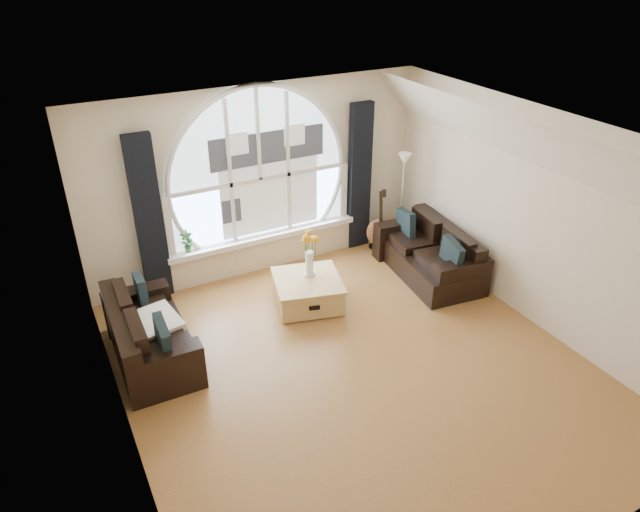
# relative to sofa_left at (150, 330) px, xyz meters

# --- Properties ---
(ground) EXTENTS (5.00, 5.50, 0.01)m
(ground) POSITION_rel_sofa_left_xyz_m (2.01, -1.31, -0.40)
(ground) COLOR brown
(ground) RESTS_ON ground
(ceiling) EXTENTS (5.00, 5.50, 0.01)m
(ceiling) POSITION_rel_sofa_left_xyz_m (2.01, -1.31, 2.30)
(ceiling) COLOR silver
(ceiling) RESTS_ON ground
(wall_back) EXTENTS (5.00, 0.01, 2.70)m
(wall_back) POSITION_rel_sofa_left_xyz_m (2.01, 1.44, 0.95)
(wall_back) COLOR beige
(wall_back) RESTS_ON ground
(wall_front) EXTENTS (5.00, 0.01, 2.70)m
(wall_front) POSITION_rel_sofa_left_xyz_m (2.01, -4.06, 0.95)
(wall_front) COLOR beige
(wall_front) RESTS_ON ground
(wall_left) EXTENTS (0.01, 5.50, 2.70)m
(wall_left) POSITION_rel_sofa_left_xyz_m (-0.49, -1.31, 0.95)
(wall_left) COLOR beige
(wall_left) RESTS_ON ground
(wall_right) EXTENTS (0.01, 5.50, 2.70)m
(wall_right) POSITION_rel_sofa_left_xyz_m (4.51, -1.31, 0.95)
(wall_right) COLOR beige
(wall_right) RESTS_ON ground
(attic_slope) EXTENTS (0.92, 5.50, 0.72)m
(attic_slope) POSITION_rel_sofa_left_xyz_m (4.21, -1.31, 1.95)
(attic_slope) COLOR silver
(attic_slope) RESTS_ON ground
(arched_window) EXTENTS (2.60, 0.06, 2.15)m
(arched_window) POSITION_rel_sofa_left_xyz_m (2.01, 1.41, 1.23)
(arched_window) COLOR silver
(arched_window) RESTS_ON wall_back
(window_sill) EXTENTS (2.90, 0.22, 0.08)m
(window_sill) POSITION_rel_sofa_left_xyz_m (2.01, 1.34, 0.11)
(window_sill) COLOR white
(window_sill) RESTS_ON wall_back
(window_frame) EXTENTS (2.76, 0.08, 2.15)m
(window_frame) POSITION_rel_sofa_left_xyz_m (2.01, 1.38, 1.23)
(window_frame) COLOR white
(window_frame) RESTS_ON wall_back
(neighbor_house) EXTENTS (1.70, 0.02, 1.50)m
(neighbor_house) POSITION_rel_sofa_left_xyz_m (2.16, 1.40, 1.10)
(neighbor_house) COLOR silver
(neighbor_house) RESTS_ON wall_back
(curtain_left) EXTENTS (0.35, 0.12, 2.30)m
(curtain_left) POSITION_rel_sofa_left_xyz_m (0.41, 1.32, 0.75)
(curtain_left) COLOR black
(curtain_left) RESTS_ON ground
(curtain_right) EXTENTS (0.35, 0.12, 2.30)m
(curtain_right) POSITION_rel_sofa_left_xyz_m (3.61, 1.32, 0.75)
(curtain_right) COLOR black
(curtain_right) RESTS_ON ground
(sofa_left) EXTENTS (0.85, 1.64, 0.72)m
(sofa_left) POSITION_rel_sofa_left_xyz_m (0.00, 0.00, 0.00)
(sofa_left) COLOR black
(sofa_left) RESTS_ON ground
(sofa_right) EXTENTS (1.02, 1.75, 0.74)m
(sofa_right) POSITION_rel_sofa_left_xyz_m (4.02, 0.01, 0.00)
(sofa_right) COLOR black
(sofa_right) RESTS_ON ground
(coffee_chest) EXTENTS (1.07, 1.07, 0.43)m
(coffee_chest) POSITION_rel_sofa_left_xyz_m (2.12, 0.16, -0.19)
(coffee_chest) COLOR tan
(coffee_chest) RESTS_ON ground
(throw_blanket) EXTENTS (0.64, 0.64, 0.10)m
(throw_blanket) POSITION_rel_sofa_left_xyz_m (0.05, -0.03, 0.10)
(throw_blanket) COLOR silver
(throw_blanket) RESTS_ON sofa_left
(vase_flowers) EXTENTS (0.24, 0.24, 0.70)m
(vase_flowers) POSITION_rel_sofa_left_xyz_m (2.20, 0.25, 0.38)
(vase_flowers) COLOR white
(vase_flowers) RESTS_ON coffee_chest
(floor_lamp) EXTENTS (0.24, 0.24, 1.60)m
(floor_lamp) POSITION_rel_sofa_left_xyz_m (4.08, 0.85, 0.40)
(floor_lamp) COLOR #B2B2B2
(floor_lamp) RESTS_ON ground
(guitar) EXTENTS (0.42, 0.35, 1.06)m
(guitar) POSITION_rel_sofa_left_xyz_m (3.81, 1.04, 0.13)
(guitar) COLOR brown
(guitar) RESTS_ON ground
(potted_plant) EXTENTS (0.19, 0.14, 0.32)m
(potted_plant) POSITION_rel_sofa_left_xyz_m (0.87, 1.34, 0.31)
(potted_plant) COLOR #1E6023
(potted_plant) RESTS_ON window_sill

